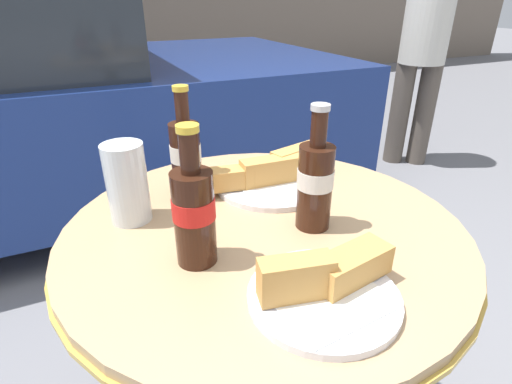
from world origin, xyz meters
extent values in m
cylinder|color=gold|center=(0.00, 0.00, 0.39)|extent=(0.08, 0.08, 0.74)
cylinder|color=gold|center=(0.00, 0.00, 0.75)|extent=(0.76, 0.76, 0.01)
cylinder|color=tan|center=(0.00, 0.00, 0.77)|extent=(0.74, 0.74, 0.02)
cylinder|color=#33190F|center=(-0.15, -0.06, 0.85)|extent=(0.06, 0.06, 0.15)
cylinder|color=red|center=(-0.15, -0.06, 0.87)|extent=(0.07, 0.07, 0.03)
cylinder|color=#33190F|center=(-0.15, -0.06, 0.96)|extent=(0.03, 0.03, 0.06)
cylinder|color=gold|center=(-0.15, -0.06, 1.00)|extent=(0.03, 0.03, 0.01)
cylinder|color=#33190F|center=(-0.09, 0.17, 0.86)|extent=(0.06, 0.06, 0.16)
cylinder|color=silver|center=(-0.09, 0.17, 0.87)|extent=(0.06, 0.06, 0.03)
cylinder|color=#33190F|center=(-0.09, 0.17, 0.97)|extent=(0.03, 0.03, 0.06)
cylinder|color=gold|center=(-0.09, 0.17, 1.00)|extent=(0.03, 0.03, 0.01)
cylinder|color=#33190F|center=(0.08, -0.04, 0.85)|extent=(0.06, 0.06, 0.16)
cylinder|color=silver|center=(0.08, -0.04, 0.87)|extent=(0.06, 0.06, 0.03)
cylinder|color=#33190F|center=(0.08, -0.04, 0.96)|extent=(0.03, 0.03, 0.06)
cylinder|color=silver|center=(0.08, -0.04, 1.00)|extent=(0.03, 0.03, 0.01)
cylinder|color=black|center=(-0.22, 0.12, 0.84)|extent=(0.07, 0.07, 0.12)
cylinder|color=silver|center=(-0.22, 0.12, 0.85)|extent=(0.08, 0.08, 0.15)
cylinder|color=white|center=(-0.02, -0.22, 0.78)|extent=(0.21, 0.21, 0.01)
cube|color=white|center=(-0.02, -0.22, 0.79)|extent=(0.16, 0.16, 0.00)
cube|color=#C68E47|center=(-0.06, -0.21, 0.82)|extent=(0.11, 0.06, 0.06)
cube|color=#C68E47|center=(0.04, -0.21, 0.81)|extent=(0.13, 0.07, 0.04)
cylinder|color=white|center=(0.09, 0.14, 0.78)|extent=(0.25, 0.25, 0.01)
cube|color=white|center=(0.09, 0.14, 0.79)|extent=(0.17, 0.17, 0.00)
cube|color=#C68E47|center=(-0.01, 0.15, 0.81)|extent=(0.11, 0.06, 0.04)
cube|color=#C68E47|center=(0.09, 0.14, 0.82)|extent=(0.14, 0.05, 0.06)
cube|color=#C68E47|center=(0.17, 0.17, 0.82)|extent=(0.15, 0.07, 0.06)
cylinder|color=black|center=(0.53, 2.79, 0.31)|extent=(0.63, 0.21, 0.63)
cylinder|color=black|center=(0.53, 1.22, 0.31)|extent=(0.63, 0.21, 0.63)
cylinder|color=brown|center=(1.90, 1.60, 0.36)|extent=(0.14, 0.14, 0.73)
cylinder|color=brown|center=(2.04, 1.50, 0.36)|extent=(0.14, 0.14, 0.73)
cylinder|color=beige|center=(1.97, 1.55, 1.02)|extent=(0.31, 0.31, 0.59)
camera|label=1|loc=(-0.29, -0.58, 1.16)|focal=28.00mm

